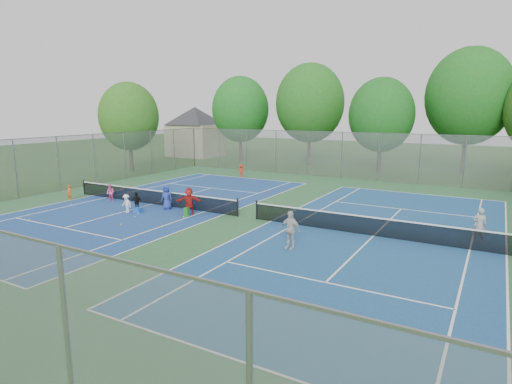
% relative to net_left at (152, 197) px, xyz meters
% --- Properties ---
extents(ground, '(120.00, 120.00, 0.00)m').
position_rel_net_left_xyz_m(ground, '(7.00, 0.00, -0.46)').
color(ground, '#2A5219').
rests_on(ground, ground).
extents(court_pad, '(32.00, 32.00, 0.01)m').
position_rel_net_left_xyz_m(court_pad, '(7.00, 0.00, -0.45)').
color(court_pad, '#2C5E37').
rests_on(court_pad, ground).
extents(court_left, '(10.97, 23.77, 0.01)m').
position_rel_net_left_xyz_m(court_left, '(0.00, 0.00, -0.44)').
color(court_left, navy).
rests_on(court_left, court_pad).
extents(court_right, '(10.97, 23.77, 0.01)m').
position_rel_net_left_xyz_m(court_right, '(14.00, 0.00, -0.44)').
color(court_right, navy).
rests_on(court_right, court_pad).
extents(net_left, '(12.87, 0.10, 0.91)m').
position_rel_net_left_xyz_m(net_left, '(0.00, 0.00, 0.00)').
color(net_left, black).
rests_on(net_left, ground).
extents(net_right, '(12.87, 0.10, 0.91)m').
position_rel_net_left_xyz_m(net_right, '(14.00, 0.00, 0.00)').
color(net_right, black).
rests_on(net_right, ground).
extents(fence_north, '(32.00, 0.10, 4.00)m').
position_rel_net_left_xyz_m(fence_north, '(7.00, 16.00, 1.54)').
color(fence_north, gray).
rests_on(fence_north, ground).
extents(fence_west, '(0.10, 32.00, 4.00)m').
position_rel_net_left_xyz_m(fence_west, '(-9.00, 0.00, 1.54)').
color(fence_west, gray).
rests_on(fence_west, ground).
extents(house, '(11.03, 11.03, 7.30)m').
position_rel_net_left_xyz_m(house, '(-15.00, 24.00, 3.76)').
color(house, '#B7A88C').
rests_on(house, ground).
extents(tree_nw, '(6.40, 6.40, 9.58)m').
position_rel_net_left_xyz_m(tree_nw, '(-7.00, 22.00, 5.44)').
color(tree_nw, '#443326').
rests_on(tree_nw, ground).
extents(tree_nl, '(7.20, 7.20, 10.69)m').
position_rel_net_left_xyz_m(tree_nl, '(1.00, 23.00, 6.09)').
color(tree_nl, '#443326').
rests_on(tree_nl, ground).
extents(tree_nc, '(6.00, 6.00, 8.85)m').
position_rel_net_left_xyz_m(tree_nc, '(9.00, 21.00, 4.94)').
color(tree_nc, '#443326').
rests_on(tree_nc, ground).
extents(tree_nr, '(7.60, 7.60, 11.42)m').
position_rel_net_left_xyz_m(tree_nr, '(16.00, 24.00, 6.59)').
color(tree_nr, '#443326').
rests_on(tree_nr, ground).
extents(tree_side_w, '(5.60, 5.60, 8.47)m').
position_rel_net_left_xyz_m(tree_side_w, '(-12.00, 10.00, 4.79)').
color(tree_side_w, '#443326').
rests_on(tree_side_w, ground).
extents(ball_crate, '(0.41, 0.41, 0.32)m').
position_rel_net_left_xyz_m(ball_crate, '(0.92, -2.17, -0.30)').
color(ball_crate, blue).
rests_on(ball_crate, ground).
extents(ball_hopper, '(0.30, 0.30, 0.52)m').
position_rel_net_left_xyz_m(ball_hopper, '(3.89, -1.42, -0.20)').
color(ball_hopper, '#248625').
rests_on(ball_hopper, ground).
extents(student_a, '(0.40, 0.27, 1.06)m').
position_rel_net_left_xyz_m(student_a, '(-5.42, -1.93, 0.07)').
color(student_a, '#E05915').
rests_on(student_a, ground).
extents(student_b, '(0.57, 0.46, 1.11)m').
position_rel_net_left_xyz_m(student_b, '(-3.07, -0.60, 0.10)').
color(student_b, pink).
rests_on(student_b, ground).
extents(student_c, '(0.73, 0.45, 1.09)m').
position_rel_net_left_xyz_m(student_c, '(0.30, -2.42, 0.09)').
color(student_c, white).
rests_on(student_c, ground).
extents(student_d, '(0.70, 0.43, 1.12)m').
position_rel_net_left_xyz_m(student_d, '(0.44, -1.77, 0.10)').
color(student_d, black).
rests_on(student_d, ground).
extents(student_e, '(0.79, 0.60, 1.46)m').
position_rel_net_left_xyz_m(student_e, '(1.74, -0.60, 0.27)').
color(student_e, '#293897').
rests_on(student_e, ground).
extents(student_f, '(1.48, 1.12, 1.56)m').
position_rel_net_left_xyz_m(student_f, '(3.74, -0.97, 0.33)').
color(student_f, '#B41F19').
rests_on(student_f, ground).
extents(child_far_baseline, '(0.82, 0.59, 1.15)m').
position_rel_net_left_xyz_m(child_far_baseline, '(-0.80, 12.08, 0.12)').
color(child_far_baseline, red).
rests_on(child_far_baseline, ground).
extents(instructor, '(0.63, 0.45, 1.62)m').
position_rel_net_left_xyz_m(instructor, '(18.35, 1.33, 0.36)').
color(instructor, '#959598').
rests_on(instructor, ground).
extents(teen_court_b, '(1.02, 0.50, 1.68)m').
position_rel_net_left_xyz_m(teen_court_b, '(11.33, -3.64, 0.39)').
color(teen_court_b, beige).
rests_on(teen_court_b, ground).
extents(tennis_ball_0, '(0.07, 0.07, 0.07)m').
position_rel_net_left_xyz_m(tennis_ball_0, '(4.26, -3.83, -0.42)').
color(tennis_ball_0, '#D1E735').
rests_on(tennis_ball_0, ground).
extents(tennis_ball_1, '(0.07, 0.07, 0.07)m').
position_rel_net_left_xyz_m(tennis_ball_1, '(3.93, -1.73, -0.42)').
color(tennis_ball_1, yellow).
rests_on(tennis_ball_1, ground).
extents(tennis_ball_2, '(0.07, 0.07, 0.07)m').
position_rel_net_left_xyz_m(tennis_ball_2, '(2.11, -4.58, -0.42)').
color(tennis_ball_2, '#A7C12D').
rests_on(tennis_ball_2, ground).
extents(tennis_ball_3, '(0.07, 0.07, 0.07)m').
position_rel_net_left_xyz_m(tennis_ball_3, '(0.19, -6.01, -0.42)').
color(tennis_ball_3, '#B5D030').
rests_on(tennis_ball_3, ground).
extents(tennis_ball_4, '(0.07, 0.07, 0.07)m').
position_rel_net_left_xyz_m(tennis_ball_4, '(0.48, -6.47, -0.42)').
color(tennis_ball_4, '#F1F338').
rests_on(tennis_ball_4, ground).
extents(tennis_ball_5, '(0.07, 0.07, 0.07)m').
position_rel_net_left_xyz_m(tennis_ball_5, '(4.19, -3.20, -0.42)').
color(tennis_ball_5, '#CFF238').
rests_on(tennis_ball_5, ground).
extents(tennis_ball_6, '(0.07, 0.07, 0.07)m').
position_rel_net_left_xyz_m(tennis_ball_6, '(1.17, -2.38, -0.42)').
color(tennis_ball_6, '#BDE535').
rests_on(tennis_ball_6, ground).
extents(tennis_ball_7, '(0.07, 0.07, 0.07)m').
position_rel_net_left_xyz_m(tennis_ball_7, '(1.52, -3.01, -0.42)').
color(tennis_ball_7, '#B3CB2F').
rests_on(tennis_ball_7, ground).
extents(tennis_ball_8, '(0.07, 0.07, 0.07)m').
position_rel_net_left_xyz_m(tennis_ball_8, '(-4.34, -2.67, -0.42)').
color(tennis_ball_8, '#C5E535').
rests_on(tennis_ball_8, ground).
extents(tennis_ball_9, '(0.07, 0.07, 0.07)m').
position_rel_net_left_xyz_m(tennis_ball_9, '(-2.93, -6.35, -0.42)').
color(tennis_ball_9, '#BFE234').
rests_on(tennis_ball_9, ground).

